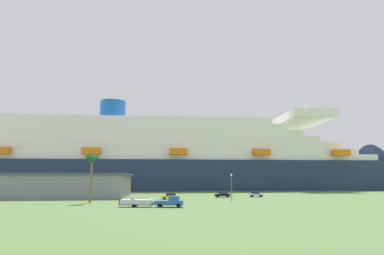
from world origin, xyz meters
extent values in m
plane|color=#4C6B38|center=(0.00, 30.00, 0.00)|extent=(600.00, 600.00, 0.00)
cube|color=#1E2D4C|center=(5.52, 78.19, 7.06)|extent=(218.82, 38.46, 14.12)
cube|color=white|center=(5.52, 78.19, 15.57)|extent=(192.59, 35.25, 2.91)
cube|color=white|center=(1.16, 78.12, 18.49)|extent=(182.78, 34.21, 2.91)
cube|color=white|center=(-3.21, 78.06, 21.40)|extent=(174.28, 33.57, 2.91)
cube|color=white|center=(-7.58, 77.99, 24.32)|extent=(163.37, 32.79, 2.91)
cube|color=white|center=(-11.94, 77.93, 27.23)|extent=(156.31, 32.04, 2.91)
cube|color=white|center=(-16.31, 77.86, 30.15)|extent=(148.90, 31.51, 2.91)
cube|color=white|center=(-20.67, 77.80, 33.06)|extent=(143.34, 30.96, 2.91)
cube|color=white|center=(71.01, 79.16, 36.52)|extent=(22.40, 39.06, 4.00)
cylinder|color=#1959B2|center=(-27.22, 77.70, 39.50)|extent=(12.87, 12.87, 9.96)
cylinder|color=silver|center=(75.38, 79.22, 40.52)|extent=(0.80, 0.80, 12.00)
cube|color=orange|center=(-70.61, 58.74, 17.61)|extent=(8.05, 3.32, 2.80)
cube|color=orange|center=(-32.41, 59.30, 17.61)|extent=(8.05, 3.32, 2.80)
cube|color=orange|center=(5.79, 59.87, 17.61)|extent=(8.05, 3.32, 2.80)
cube|color=orange|center=(44.00, 60.44, 17.61)|extent=(8.05, 3.32, 2.80)
cube|color=orange|center=(82.20, 61.01, 17.61)|extent=(8.05, 3.32, 2.80)
cube|color=gray|center=(-35.44, 22.38, 3.33)|extent=(48.54, 27.85, 6.66)
cube|color=#3F4759|center=(-35.44, 22.38, 6.96)|extent=(50.48, 28.97, 0.60)
cube|color=#2659A5|center=(2.28, -15.42, 0.85)|extent=(5.81, 2.71, 0.90)
cube|color=#2659A5|center=(3.27, -15.55, 1.75)|extent=(2.24, 2.08, 0.90)
cube|color=#26333F|center=(3.94, -15.63, 1.66)|extent=(0.32, 1.68, 0.63)
cylinder|color=black|center=(4.35, -14.68, 0.40)|extent=(0.83, 0.38, 0.80)
cylinder|color=black|center=(4.09, -16.66, 0.40)|extent=(0.83, 0.38, 0.80)
cylinder|color=black|center=(0.63, -14.19, 0.40)|extent=(0.83, 0.38, 0.80)
cylinder|color=black|center=(0.37, -16.18, 0.40)|extent=(0.83, 0.38, 0.80)
cube|color=#595960|center=(-4.42, -14.55, 0.47)|extent=(7.07, 2.58, 0.16)
cube|color=#595960|center=(-0.38, -15.07, 0.47)|extent=(2.26, 0.41, 0.10)
cylinder|color=black|center=(-4.61, -13.57, 0.32)|extent=(0.66, 0.30, 0.64)
cylinder|color=black|center=(-4.85, -15.44, 0.32)|extent=(0.66, 0.30, 0.64)
cube|color=silver|center=(-4.42, -14.55, 1.00)|extent=(6.47, 2.69, 0.90)
cone|color=silver|center=(-0.91, -15.00, 1.00)|extent=(1.41, 1.84, 1.70)
cube|color=silver|center=(-5.04, -14.46, 1.80)|extent=(0.92, 1.09, 0.70)
cube|color=black|center=(-7.73, -14.12, 1.00)|extent=(0.42, 0.54, 1.10)
cylinder|color=brown|center=(-16.52, -3.05, 5.02)|extent=(0.50, 0.50, 10.03)
cone|color=#1E6628|center=(-16.13, -3.12, 10.13)|extent=(1.25, 3.14, 2.59)
cone|color=#1E6628|center=(-16.21, -2.80, 10.13)|extent=(2.64, 3.05, 1.93)
cone|color=#1E6628|center=(-16.54, -2.65, 10.13)|extent=(3.32, 0.84, 2.15)
cone|color=#1E6628|center=(-16.85, -2.83, 10.13)|extent=(2.27, 2.89, 2.67)
cone|color=#1E6628|center=(-16.92, -3.05, 10.13)|extent=(0.71, 3.21, 2.35)
cone|color=#1E6628|center=(-16.84, -3.29, 10.13)|extent=(2.59, 3.05, 2.04)
cone|color=#1E6628|center=(-16.53, -3.45, 10.13)|extent=(3.38, 0.80, 1.89)
cone|color=#1E6628|center=(-16.22, -3.32, 10.13)|extent=(2.72, 2.92, 2.13)
sphere|color=#1E6628|center=(-16.52, -3.05, 10.03)|extent=(1.10, 1.10, 1.10)
cylinder|color=slate|center=(18.95, 4.62, 3.21)|extent=(0.20, 0.20, 6.41)
sphere|color=#F9F2CC|center=(18.95, 4.62, 6.66)|extent=(0.56, 0.56, 0.56)
cube|color=black|center=(18.43, 16.59, 0.68)|extent=(4.65, 1.83, 0.70)
cube|color=#1E232D|center=(18.66, 16.59, 1.31)|extent=(2.61, 1.64, 0.55)
cylinder|color=black|center=(16.89, 15.69, 0.33)|extent=(0.66, 0.22, 0.66)
cylinder|color=black|center=(16.90, 17.50, 0.33)|extent=(0.66, 0.22, 0.66)
cylinder|color=black|center=(19.96, 15.67, 0.33)|extent=(0.66, 0.22, 0.66)
cylinder|color=black|center=(19.97, 17.48, 0.33)|extent=(0.66, 0.22, 0.66)
cube|color=yellow|center=(2.34, 8.09, 0.68)|extent=(4.91, 2.26, 0.70)
cube|color=#1E232D|center=(2.58, 8.11, 1.31)|extent=(2.82, 1.87, 0.55)
cylinder|color=black|center=(0.88, 7.04, 0.33)|extent=(0.68, 0.29, 0.66)
cylinder|color=black|center=(0.69, 8.80, 0.33)|extent=(0.68, 0.29, 0.66)
cylinder|color=black|center=(3.99, 7.37, 0.33)|extent=(0.68, 0.29, 0.66)
cylinder|color=black|center=(3.81, 9.13, 0.33)|extent=(0.68, 0.29, 0.66)
cube|color=silver|center=(29.11, 17.47, 0.68)|extent=(4.31, 1.82, 0.70)
cube|color=#1E232D|center=(28.89, 17.48, 1.31)|extent=(2.41, 1.63, 0.55)
cylinder|color=black|center=(30.53, 18.37, 0.33)|extent=(0.66, 0.22, 0.66)
cylinder|color=black|center=(30.52, 16.57, 0.33)|extent=(0.66, 0.22, 0.66)
cylinder|color=black|center=(27.69, 18.38, 0.33)|extent=(0.66, 0.22, 0.66)
cylinder|color=black|center=(27.68, 16.58, 0.33)|extent=(0.66, 0.22, 0.66)
camera|label=1|loc=(2.45, -80.11, 5.75)|focal=29.20mm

